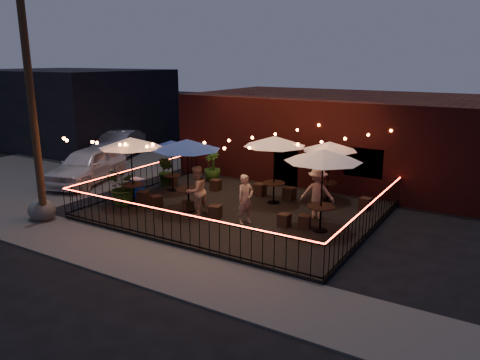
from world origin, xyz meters
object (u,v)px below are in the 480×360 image
object	(u,v)px
utility_pole	(32,111)
cafe_table_0	(131,143)
cooler	(137,187)
cafe_table_5	(330,147)
cafe_table_3	(275,142)
cafe_table_4	(323,156)
cafe_table_2	(187,146)
boulder	(42,210)
cafe_table_1	(171,145)

from	to	relation	value
utility_pole	cafe_table_0	size ratio (longest dim) A/B	2.98
utility_pole	cooler	bearing A→B (deg)	76.69
cafe_table_5	cooler	xyz separation A→B (m)	(-6.97, -3.60, -1.82)
utility_pole	cafe_table_3	xyz separation A→B (m)	(6.17, 5.97, -1.40)
utility_pole	cafe_table_4	xyz separation A→B (m)	(8.94, 3.99, -1.32)
cafe_table_2	boulder	bearing A→B (deg)	-141.84
cafe_table_5	boulder	size ratio (longest dim) A/B	2.46
cafe_table_3	cafe_table_4	bearing A→B (deg)	-35.55
boulder	cooler	bearing A→B (deg)	72.79
utility_pole	cafe_table_2	bearing A→B (deg)	40.72
cafe_table_0	cafe_table_5	distance (m)	7.73
cafe_table_2	cafe_table_3	size ratio (longest dim) A/B	1.02
cafe_table_2	cafe_table_5	bearing A→B (deg)	45.54
cafe_table_0	cafe_table_5	bearing A→B (deg)	35.69
utility_pole	cafe_table_5	xyz separation A→B (m)	(7.87, 7.40, -1.65)
cafe_table_4	cafe_table_3	bearing A→B (deg)	144.45
utility_pole	cafe_table_3	size ratio (longest dim) A/B	2.98
cafe_table_3	boulder	world-z (taller)	cafe_table_3
cafe_table_5	cooler	bearing A→B (deg)	-152.72
utility_pole	cafe_table_1	distance (m)	5.81
cafe_table_1	cafe_table_4	bearing A→B (deg)	-9.98
cafe_table_3	cafe_table_0	bearing A→B (deg)	-146.10
cafe_table_3	cafe_table_1	bearing A→B (deg)	-171.44
cafe_table_0	cafe_table_1	bearing A→B (deg)	90.00
utility_pole	cafe_table_3	bearing A→B (deg)	44.03
cafe_table_1	cooler	distance (m)	2.31
cafe_table_1	cafe_table_5	size ratio (longest dim) A/B	0.97
cafe_table_1	cafe_table_4	distance (m)	7.47
cafe_table_1	cooler	world-z (taller)	cafe_table_1
cafe_table_1	cafe_table_4	world-z (taller)	cafe_table_4
cafe_table_1	cooler	size ratio (longest dim) A/B	3.09
utility_pole	cafe_table_0	bearing A→B (deg)	61.07
cafe_table_0	boulder	bearing A→B (deg)	-123.47
cafe_table_2	cafe_table_3	distance (m)	3.42
utility_pole	boulder	distance (m)	3.63
cooler	boulder	xyz separation A→B (m)	(-1.15, -3.70, -0.15)
cafe_table_2	cafe_table_4	xyz separation A→B (m)	(5.01, 0.61, 0.03)
cafe_table_2	cooler	size ratio (longest dim) A/B	3.62
cafe_table_3	cooler	xyz separation A→B (m)	(-5.27, -2.16, -2.07)
cafe_table_2	cafe_table_3	world-z (taller)	cafe_table_2
utility_pole	cafe_table_0	xyz separation A→B (m)	(1.60, 2.89, -1.41)
cafe_table_2	cafe_table_5	xyz separation A→B (m)	(3.94, 4.02, -0.30)
cafe_table_1	cafe_table_2	xyz separation A→B (m)	(2.33, -1.90, 0.48)
cooler	cafe_table_5	bearing A→B (deg)	31.60
cafe_table_3	cooler	world-z (taller)	cafe_table_3
cafe_table_4	boulder	world-z (taller)	cafe_table_4
cafe_table_0	boulder	world-z (taller)	cafe_table_0
cafe_table_5	cooler	world-z (taller)	cafe_table_5
cafe_table_4	boulder	distance (m)	10.24
cafe_table_5	cooler	distance (m)	8.05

